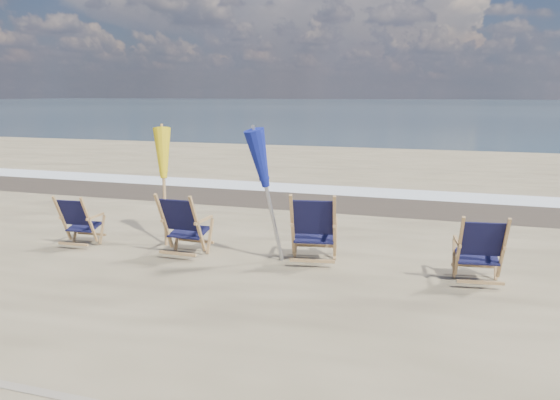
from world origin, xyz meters
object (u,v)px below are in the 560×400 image
Objects in this scene: beach_chair_3 at (503,252)px; umbrella_blue at (270,163)px; beach_chair_1 at (198,227)px; beach_chair_0 at (89,222)px; umbrella_yellow at (163,158)px; beach_chair_2 at (334,230)px.

umbrella_blue is (-3.23, 0.10, 1.02)m from beach_chair_3.
umbrella_blue is at bearing -168.48° from beach_chair_1.
umbrella_yellow is at bearing -146.36° from beach_chair_0.
beach_chair_1 is (1.95, -0.00, 0.07)m from beach_chair_0.
beach_chair_0 is at bearing -5.27° from beach_chair_2.
beach_chair_0 is 1.58m from umbrella_yellow.
umbrella_blue reaches higher than beach_chair_0.
beach_chair_1 is 4.33m from beach_chair_3.
beach_chair_1 is 1.54m from umbrella_yellow.
beach_chair_0 is 0.81× the size of beach_chair_2.
umbrella_blue is (3.04, 0.20, 1.07)m from beach_chair_0.
umbrella_yellow is at bearing -36.40° from beach_chair_1.
beach_chair_1 is at bearing -169.59° from umbrella_blue.
beach_chair_3 is (2.28, -0.22, -0.06)m from beach_chair_2.
umbrella_blue is at bearing -14.92° from umbrella_yellow.
beach_chair_0 is 4.01m from beach_chair_2.
beach_chair_1 is 0.93× the size of beach_chair_2.
umbrella_yellow reaches higher than beach_chair_0.
umbrella_yellow is (-5.30, 0.65, 0.95)m from beach_chair_3.
beach_chair_3 is at bearing 164.69° from beach_chair_2.
umbrella_yellow is at bearing 165.08° from umbrella_blue.
beach_chair_2 is 3.18m from umbrella_yellow.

